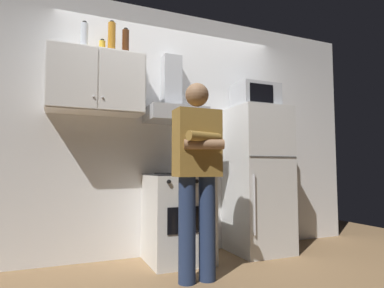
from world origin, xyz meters
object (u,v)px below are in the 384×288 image
object	(u,v)px
range_hood	(174,104)
microwave	(255,97)
refrigerator	(258,179)
bottle_vodka_clear	(84,37)
person_standing	(197,171)
bottle_spice_jar	(102,47)
upper_cabinet	(96,83)
bottle_rum_dark	(126,43)
stove_oven	(178,217)
bottle_liquor_amber	(112,38)

from	to	relation	value
range_hood	microwave	xyz separation A→B (m)	(0.95, -0.11, 0.14)
refrigerator	bottle_vodka_clear	distance (m)	2.33
range_hood	refrigerator	bearing A→B (deg)	-7.55
person_standing	bottle_spice_jar	xyz separation A→B (m)	(-0.70, 0.76, 1.22)
upper_cabinet	bottle_vodka_clear	size ratio (longest dim) A/B	3.09
upper_cabinet	person_standing	distance (m)	1.35
microwave	person_standing	size ratio (longest dim) A/B	0.29
bottle_rum_dark	bottle_spice_jar	bearing A→B (deg)	174.49
upper_cabinet	stove_oven	bearing A→B (deg)	-8.90
stove_oven	microwave	distance (m)	1.62
range_hood	bottle_rum_dark	bearing A→B (deg)	179.25
stove_oven	bottle_spice_jar	xyz separation A→B (m)	(-0.75, 0.16, 1.69)
stove_oven	bottle_liquor_amber	xyz separation A→B (m)	(-0.66, 0.12, 1.78)
person_standing	bottle_liquor_amber	distance (m)	1.62
bottle_spice_jar	bottle_vodka_clear	xyz separation A→B (m)	(-0.17, -0.02, 0.07)
refrigerator	microwave	distance (m)	0.94
person_standing	bottle_liquor_amber	bearing A→B (deg)	130.38
microwave	bottle_spice_jar	bearing A→B (deg)	175.41
microwave	bottle_vodka_clear	size ratio (longest dim) A/B	1.65
bottle_rum_dark	bottle_spice_jar	size ratio (longest dim) A/B	1.94
stove_oven	bottle_vodka_clear	size ratio (longest dim) A/B	3.00
refrigerator	bottle_spice_jar	bearing A→B (deg)	174.80
person_standing	bottle_vodka_clear	world-z (taller)	bottle_vodka_clear
bottle_vodka_clear	bottle_spice_jar	bearing A→B (deg)	8.05
bottle_spice_jar	bottle_liquor_amber	xyz separation A→B (m)	(0.08, -0.04, 0.09)
range_hood	bottle_spice_jar	size ratio (longest dim) A/B	4.94
upper_cabinet	refrigerator	xyz separation A→B (m)	(1.75, -0.12, -0.95)
bottle_vodka_clear	person_standing	bearing A→B (deg)	-40.16
person_standing	bottle_liquor_amber	size ratio (longest dim) A/B	4.87
upper_cabinet	bottle_spice_jar	distance (m)	0.37
refrigerator	bottle_vodka_clear	xyz separation A→B (m)	(-1.87, 0.13, 1.39)
refrigerator	bottle_rum_dark	bearing A→B (deg)	174.85
stove_oven	bottle_vodka_clear	bearing A→B (deg)	171.93
range_hood	bottle_liquor_amber	size ratio (longest dim) A/B	2.23
person_standing	bottle_rum_dark	distance (m)	1.56
refrigerator	person_standing	xyz separation A→B (m)	(-1.00, -0.61, 0.10)
range_hood	bottle_rum_dark	world-z (taller)	bottle_rum_dark
upper_cabinet	stove_oven	distance (m)	1.55
range_hood	microwave	distance (m)	0.97
stove_oven	bottle_rum_dark	bearing A→B (deg)	165.67
bottle_liquor_amber	stove_oven	bearing A→B (deg)	-9.94
range_hood	bottle_liquor_amber	bearing A→B (deg)	-179.11
bottle_rum_dark	bottle_liquor_amber	world-z (taller)	bottle_liquor_amber
refrigerator	bottle_rum_dark	distance (m)	2.03
upper_cabinet	bottle_liquor_amber	size ratio (longest dim) A/B	2.67
stove_oven	person_standing	xyz separation A→B (m)	(-0.05, -0.61, 0.47)
stove_oven	bottle_liquor_amber	size ratio (longest dim) A/B	2.59
refrigerator	bottle_rum_dark	world-z (taller)	bottle_rum_dark
refrigerator	bottle_vodka_clear	bearing A→B (deg)	176.03
bottle_spice_jar	bottle_liquor_amber	distance (m)	0.13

